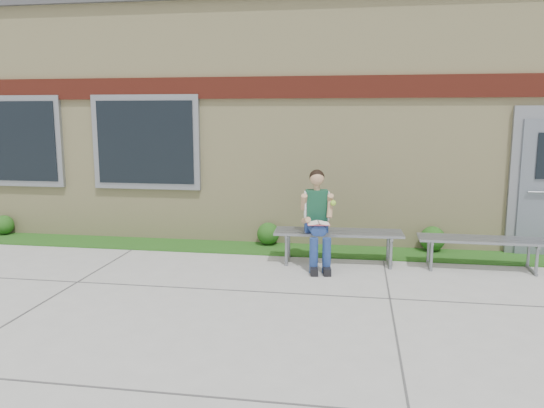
# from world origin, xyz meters

# --- Properties ---
(ground) EXTENTS (80.00, 80.00, 0.00)m
(ground) POSITION_xyz_m (0.00, 0.00, 0.00)
(ground) COLOR #9E9E99
(ground) RESTS_ON ground
(grass_strip) EXTENTS (16.00, 0.80, 0.02)m
(grass_strip) POSITION_xyz_m (0.00, 2.60, 0.01)
(grass_strip) COLOR #254C14
(grass_strip) RESTS_ON ground
(school_building) EXTENTS (16.20, 6.22, 4.20)m
(school_building) POSITION_xyz_m (-0.00, 5.99, 2.10)
(school_building) COLOR beige
(school_building) RESTS_ON ground
(bench_left) EXTENTS (1.88, 0.60, 0.48)m
(bench_left) POSITION_xyz_m (0.33, 1.97, 0.37)
(bench_left) COLOR gray
(bench_left) RESTS_ON ground
(bench_right) EXTENTS (1.73, 0.51, 0.45)m
(bench_right) POSITION_xyz_m (2.33, 1.97, 0.35)
(bench_right) COLOR gray
(bench_right) RESTS_ON ground
(girl) EXTENTS (0.52, 0.84, 1.39)m
(girl) POSITION_xyz_m (0.03, 1.76, 0.73)
(girl) COLOR navy
(girl) RESTS_ON ground
(shrub_west) EXTENTS (0.35, 0.35, 0.35)m
(shrub_west) POSITION_xyz_m (-5.73, 2.85, 0.19)
(shrub_west) COLOR #254C14
(shrub_west) RESTS_ON grass_strip
(shrub_mid) EXTENTS (0.37, 0.37, 0.37)m
(shrub_mid) POSITION_xyz_m (-0.86, 2.85, 0.21)
(shrub_mid) COLOR #254C14
(shrub_mid) RESTS_ON grass_strip
(shrub_east) EXTENTS (0.40, 0.40, 0.40)m
(shrub_east) POSITION_xyz_m (1.79, 2.85, 0.22)
(shrub_east) COLOR #254C14
(shrub_east) RESTS_ON grass_strip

